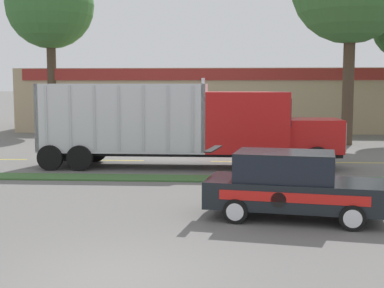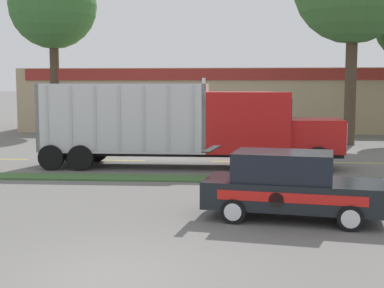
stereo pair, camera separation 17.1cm
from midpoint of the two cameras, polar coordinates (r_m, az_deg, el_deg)
ground_plane at (r=9.77m, az=-8.75°, el=-13.98°), size 600.00×600.00×0.00m
grass_verge at (r=19.40m, az=-1.99°, el=-3.66°), size 120.00×1.24×0.06m
centre_line_3 at (r=26.03m, az=-19.32°, el=-1.53°), size 2.40×0.14×0.01m
centre_line_4 at (r=24.37m, az=-7.60°, el=-1.74°), size 2.40×0.14×0.01m
centre_line_5 at (r=23.85m, az=5.20°, el=-1.88°), size 2.40×0.14×0.01m
centre_line_6 at (r=24.53m, az=17.92°, el=-1.94°), size 2.40×0.14×0.01m
dump_truck_lead at (r=21.98m, az=3.08°, el=1.75°), size 12.28×2.80×3.67m
rally_car at (r=13.80m, az=10.73°, el=-4.32°), size 4.69×2.57×1.74m
store_building_backdrop at (r=43.35m, az=3.03°, el=4.83°), size 28.72×12.10×4.59m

